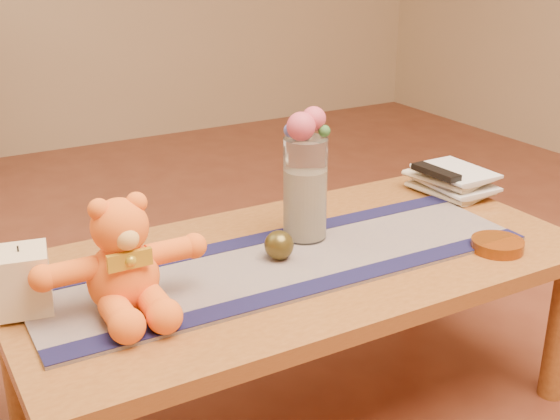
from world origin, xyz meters
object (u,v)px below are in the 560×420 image
glass_vase (305,189)px  book_bottom (431,195)px  amber_dish (497,245)px  teddy_bear (122,255)px  pillar_candle (23,280)px  bronze_ball (279,245)px  tv_remote (436,172)px

glass_vase → book_bottom: 0.50m
amber_dish → teddy_bear: bearing=168.9°
amber_dish → book_bottom: bearing=74.0°
pillar_candle → amber_dish: 1.11m
pillar_candle → amber_dish: (1.07, -0.26, -0.06)m
bronze_ball → tv_remote: 0.62m
book_bottom → tv_remote: size_ratio=1.39×
tv_remote → amber_dish: (-0.10, -0.35, -0.07)m
teddy_bear → book_bottom: teddy_bear is taller
amber_dish → glass_vase: bearing=142.4°
pillar_candle → book_bottom: pillar_candle is taller
teddy_bear → glass_vase: glass_vase is taller
glass_vase → bronze_ball: 0.17m
pillar_candle → tv_remote: 1.18m
teddy_bear → pillar_candle: bearing=154.7°
teddy_bear → bronze_ball: teddy_bear is taller
teddy_bear → bronze_ball: size_ratio=4.84×
teddy_bear → tv_remote: (1.00, 0.18, -0.04)m
book_bottom → amber_dish: (-0.10, -0.36, 0.00)m
teddy_bear → amber_dish: 0.91m
bronze_ball → tv_remote: bearing=13.1°
glass_vase → tv_remote: glass_vase is taller
bronze_ball → teddy_bear: bearing=-174.5°
pillar_candle → tv_remote: pillar_candle is taller
teddy_bear → tv_remote: size_ratio=2.14×
teddy_bear → tv_remote: bearing=11.0°
glass_vase → amber_dish: glass_vase is taller
book_bottom → bronze_ball: bearing=-172.5°
glass_vase → tv_remote: bearing=7.1°
book_bottom → pillar_candle: bearing=178.3°
pillar_candle → amber_dish: bearing=-13.8°
bronze_ball → tv_remote: tv_remote is taller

